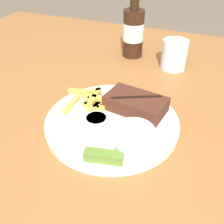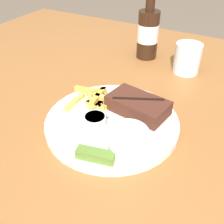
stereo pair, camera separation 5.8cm
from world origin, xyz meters
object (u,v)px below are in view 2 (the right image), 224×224
(steak_portion, at_px, (138,105))
(fork_utensil, at_px, (86,106))
(dinner_plate, at_px, (112,122))
(drinking_glass, at_px, (187,58))
(pickle_spear, at_px, (96,155))
(beer_bottle, at_px, (148,32))
(coleslaw_cup, at_px, (128,139))
(dipping_sauce_cup, at_px, (95,120))

(steak_portion, xyz_separation_m, fork_utensil, (-0.12, -0.04, -0.02))
(dinner_plate, relative_size, drinking_glass, 3.37)
(pickle_spear, xyz_separation_m, fork_utensil, (-0.11, 0.14, -0.01))
(steak_portion, height_order, beer_bottle, beer_bottle)
(dinner_plate, xyz_separation_m, drinking_glass, (0.07, 0.34, 0.04))
(fork_utensil, bearing_deg, drinking_glass, 74.28)
(dinner_plate, relative_size, fork_utensil, 2.26)
(coleslaw_cup, xyz_separation_m, pickle_spear, (-0.04, -0.05, -0.02))
(pickle_spear, height_order, drinking_glass, drinking_glass)
(steak_portion, distance_m, pickle_spear, 0.18)
(dinner_plate, distance_m, steak_portion, 0.07)
(fork_utensil, distance_m, drinking_glass, 0.36)
(fork_utensil, bearing_deg, dipping_sauce_cup, -32.05)
(steak_portion, relative_size, beer_bottle, 0.61)
(drinking_glass, bearing_deg, beer_bottle, 163.69)
(pickle_spear, distance_m, fork_utensil, 0.18)
(dipping_sauce_cup, relative_size, beer_bottle, 0.20)
(coleslaw_cup, relative_size, dipping_sauce_cup, 1.60)
(dinner_plate, height_order, dipping_sauce_cup, dipping_sauce_cup)
(coleslaw_cup, xyz_separation_m, beer_bottle, (-0.15, 0.46, 0.04))
(pickle_spear, height_order, beer_bottle, beer_bottle)
(steak_portion, height_order, drinking_glass, drinking_glass)
(fork_utensil, height_order, drinking_glass, drinking_glass)
(dipping_sauce_cup, bearing_deg, dinner_plate, 60.46)
(steak_portion, xyz_separation_m, dipping_sauce_cup, (-0.06, -0.09, -0.00))
(dinner_plate, bearing_deg, pickle_spear, -75.46)
(coleslaw_cup, bearing_deg, steak_portion, 105.57)
(drinking_glass, bearing_deg, coleslaw_cup, -89.99)
(pickle_spear, bearing_deg, dipping_sauce_cup, 122.08)
(dinner_plate, bearing_deg, dipping_sauce_cup, -119.54)
(dinner_plate, height_order, pickle_spear, pickle_spear)
(coleslaw_cup, distance_m, fork_utensil, 0.18)
(coleslaw_cup, height_order, dipping_sauce_cup, coleslaw_cup)
(coleslaw_cup, relative_size, beer_bottle, 0.32)
(beer_bottle, bearing_deg, fork_utensil, -90.44)
(coleslaw_cup, relative_size, drinking_glass, 0.88)
(steak_portion, bearing_deg, dipping_sauce_cup, -122.82)
(steak_portion, bearing_deg, beer_bottle, 109.13)
(pickle_spear, relative_size, fork_utensil, 0.58)
(dinner_plate, height_order, drinking_glass, drinking_glass)
(dipping_sauce_cup, relative_size, pickle_spear, 0.64)
(dinner_plate, height_order, beer_bottle, beer_bottle)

